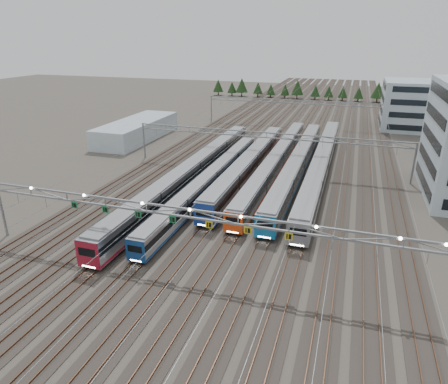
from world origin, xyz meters
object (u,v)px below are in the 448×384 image
(train_b, at_px, (210,180))
(gantry_near, at_px, (190,216))
(west_shed, at_px, (137,130))
(train_d, at_px, (276,160))
(train_f, at_px, (321,163))
(train_a, at_px, (193,171))
(gantry_mid, at_px, (266,139))
(train_e, at_px, (298,164))
(gantry_far, at_px, (298,105))
(depot_bldg_north, at_px, (422,105))
(train_c, at_px, (250,164))

(train_b, bearing_deg, gantry_near, -75.11)
(gantry_near, bearing_deg, west_shed, 124.79)
(train_d, bearing_deg, train_f, 5.21)
(train_d, bearing_deg, train_a, -137.37)
(gantry_mid, relative_size, west_shed, 1.88)
(train_a, xyz_separation_m, train_e, (18.00, 11.34, -0.09))
(gantry_far, bearing_deg, train_f, -75.64)
(train_f, xyz_separation_m, gantry_far, (-11.25, 43.93, 4.14))
(gantry_mid, height_order, gantry_far, same)
(train_b, height_order, west_shed, west_shed)
(depot_bldg_north, relative_size, west_shed, 0.73)
(gantry_far, bearing_deg, train_e, -81.62)
(train_c, relative_size, west_shed, 1.73)
(train_b, relative_size, train_f, 0.81)
(gantry_mid, xyz_separation_m, depot_bldg_north, (35.07, 51.89, 0.56))
(gantry_near, xyz_separation_m, gantry_mid, (0.05, 40.12, -0.70))
(train_b, xyz_separation_m, train_f, (18.00, 15.98, 0.30))
(west_shed, bearing_deg, train_f, -15.83)
(train_f, bearing_deg, train_b, -138.40)
(train_d, bearing_deg, train_e, -13.57)
(train_f, distance_m, west_shed, 51.66)
(gantry_near, distance_m, depot_bldg_north, 98.48)
(train_a, bearing_deg, depot_bldg_north, 54.13)
(gantry_far, relative_size, west_shed, 1.88)
(train_b, distance_m, train_e, 19.50)
(depot_bldg_north, xyz_separation_m, west_shed, (-73.52, -36.73, -4.48))
(train_d, bearing_deg, gantry_far, 92.88)
(gantry_mid, bearing_deg, train_c, -117.78)
(train_b, relative_size, gantry_far, 0.95)
(train_b, height_order, train_d, train_d)
(train_d, xyz_separation_m, west_shed, (-40.70, 14.91, 0.38))
(train_a, xyz_separation_m, depot_bldg_north, (46.32, 64.06, 4.67))
(gantry_mid, bearing_deg, gantry_near, -90.07)
(train_a, distance_m, gantry_near, 30.48)
(train_a, xyz_separation_m, train_b, (4.50, -2.74, -0.33))
(train_f, distance_m, gantry_mid, 12.03)
(train_e, height_order, west_shed, west_shed)
(train_e, height_order, train_f, train_f)
(train_f, relative_size, gantry_mid, 1.17)
(train_c, relative_size, train_d, 0.83)
(depot_bldg_north, distance_m, west_shed, 82.30)
(train_b, distance_m, depot_bldg_north, 78.97)
(train_f, xyz_separation_m, gantry_mid, (-11.25, -1.07, 4.14))
(train_a, bearing_deg, train_e, 32.21)
(train_a, relative_size, gantry_far, 1.15)
(train_a, height_order, gantry_near, gantry_near)
(train_e, distance_m, depot_bldg_north, 60.04)
(train_b, xyz_separation_m, train_d, (9.00, 15.16, 0.14))
(train_b, height_order, train_c, train_c)
(depot_bldg_north, bearing_deg, west_shed, -153.45)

